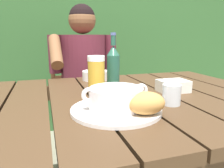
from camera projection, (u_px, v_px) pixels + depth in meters
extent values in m
cube|color=#47311D|center=(27.00, 109.00, 0.79)|extent=(0.15, 0.93, 0.04)
cube|color=#47311D|center=(71.00, 105.00, 0.84)|extent=(0.15, 0.93, 0.04)
cube|color=#47311D|center=(111.00, 101.00, 0.89)|extent=(0.15, 0.93, 0.04)
cube|color=#47311D|center=(147.00, 98.00, 0.93)|extent=(0.15, 0.93, 0.04)
cube|color=#47311D|center=(179.00, 95.00, 0.98)|extent=(0.15, 0.93, 0.04)
cube|color=#47311D|center=(208.00, 92.00, 1.03)|extent=(0.15, 0.93, 0.04)
cube|color=#47311D|center=(90.00, 90.00, 1.30)|extent=(1.40, 0.03, 0.08)
cube|color=#47311D|center=(183.00, 126.00, 1.56)|extent=(0.06, 0.06, 0.71)
cube|color=#305A2B|center=(67.00, 60.00, 2.49)|extent=(4.04, 0.60, 1.44)
cylinder|color=#462916|center=(114.00, 136.00, 1.68)|extent=(0.04, 0.04, 0.45)
cylinder|color=#462916|center=(59.00, 144.00, 1.56)|extent=(0.04, 0.04, 0.45)
cylinder|color=#462916|center=(102.00, 119.00, 2.02)|extent=(0.04, 0.04, 0.45)
cylinder|color=#462916|center=(56.00, 125.00, 1.90)|extent=(0.04, 0.04, 0.45)
cube|color=#462916|center=(82.00, 103.00, 1.74)|extent=(0.45, 0.40, 0.02)
cylinder|color=#462916|center=(101.00, 67.00, 1.91)|extent=(0.04, 0.04, 0.54)
cylinder|color=#462916|center=(53.00, 69.00, 1.79)|extent=(0.04, 0.04, 0.54)
cube|color=#462916|center=(78.00, 77.00, 1.87)|extent=(0.42, 0.02, 0.04)
cube|color=#462916|center=(78.00, 61.00, 1.84)|extent=(0.42, 0.02, 0.04)
cube|color=#462916|center=(77.00, 45.00, 1.81)|extent=(0.42, 0.02, 0.04)
cylinder|color=maroon|center=(102.00, 146.00, 1.53)|extent=(0.11, 0.11, 0.45)
cylinder|color=maroon|center=(99.00, 103.00, 1.57)|extent=(0.13, 0.40, 0.13)
cylinder|color=maroon|center=(79.00, 150.00, 1.48)|extent=(0.11, 0.11, 0.45)
cylinder|color=maroon|center=(75.00, 106.00, 1.52)|extent=(0.13, 0.40, 0.13)
cylinder|color=maroon|center=(84.00, 69.00, 1.58)|extent=(0.32, 0.32, 0.49)
sphere|color=brown|center=(82.00, 20.00, 1.51)|extent=(0.19, 0.19, 0.19)
sphere|color=black|center=(82.00, 17.00, 1.50)|extent=(0.18, 0.18, 0.18)
cylinder|color=maroon|center=(110.00, 53.00, 1.60)|extent=(0.08, 0.08, 0.26)
cylinder|color=maroon|center=(55.00, 54.00, 1.48)|extent=(0.08, 0.08, 0.26)
cylinder|color=brown|center=(56.00, 51.00, 1.32)|extent=(0.07, 0.25, 0.21)
cylinder|color=white|center=(116.00, 110.00, 0.71)|extent=(0.30, 0.30, 0.01)
cylinder|color=white|center=(116.00, 98.00, 0.70)|extent=(0.18, 0.18, 0.07)
cylinder|color=#B15023|center=(116.00, 93.00, 0.70)|extent=(0.15, 0.15, 0.01)
torus|color=white|center=(89.00, 95.00, 0.67)|extent=(0.05, 0.01, 0.05)
torus|color=white|center=(141.00, 91.00, 0.72)|extent=(0.05, 0.01, 0.05)
ellipsoid|color=#C28944|center=(146.00, 103.00, 0.65)|extent=(0.13, 0.10, 0.07)
cylinder|color=gold|center=(96.00, 78.00, 0.90)|extent=(0.07, 0.07, 0.14)
cylinder|color=white|center=(96.00, 58.00, 0.88)|extent=(0.07, 0.07, 0.02)
cylinder|color=#255541|center=(113.00, 73.00, 0.97)|extent=(0.06, 0.06, 0.16)
cone|color=#255541|center=(113.00, 50.00, 0.95)|extent=(0.06, 0.06, 0.04)
cylinder|color=#255541|center=(113.00, 40.00, 0.94)|extent=(0.02, 0.02, 0.04)
cylinder|color=#4F5F95|center=(113.00, 34.00, 0.94)|extent=(0.02, 0.02, 0.01)
cylinder|color=silver|center=(171.00, 95.00, 0.78)|extent=(0.07, 0.07, 0.07)
cube|color=white|center=(173.00, 86.00, 0.96)|extent=(0.13, 0.10, 0.05)
cube|color=#E44C1B|center=(179.00, 88.00, 0.92)|extent=(0.09, 0.00, 0.03)
cube|color=silver|center=(155.00, 98.00, 0.86)|extent=(0.13, 0.06, 0.00)
cube|color=black|center=(138.00, 97.00, 0.86)|extent=(0.07, 0.04, 0.01)
cylinder|color=white|center=(95.00, 75.00, 1.22)|extent=(0.15, 0.15, 0.05)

